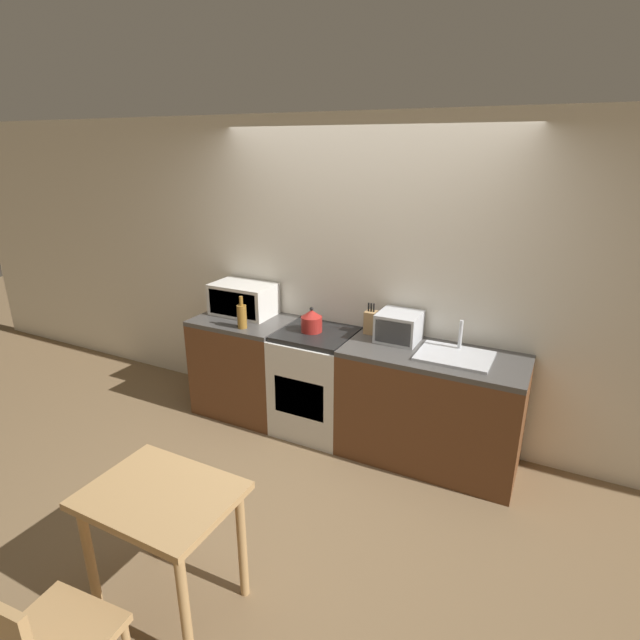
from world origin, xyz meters
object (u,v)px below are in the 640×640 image
(toaster_oven, at_px, (399,327))
(dining_table, at_px, (163,512))
(microwave, at_px, (243,299))
(kettle, at_px, (312,321))
(bottle, at_px, (242,316))
(stove_range, at_px, (316,381))

(toaster_oven, height_order, dining_table, toaster_oven)
(microwave, xyz_separation_m, toaster_oven, (1.46, 0.02, -0.03))
(dining_table, bearing_deg, toaster_oven, 75.56)
(kettle, height_order, microwave, microwave)
(bottle, height_order, dining_table, bottle)
(microwave, relative_size, bottle, 2.02)
(bottle, bearing_deg, dining_table, -67.32)
(microwave, distance_m, bottle, 0.37)
(stove_range, bearing_deg, bottle, -162.00)
(stove_range, height_order, bottle, bottle)
(stove_range, height_order, dining_table, stove_range)
(kettle, xyz_separation_m, dining_table, (0.17, -1.93, -0.39))
(microwave, height_order, toaster_oven, microwave)
(bottle, bearing_deg, toaster_oven, 14.61)
(stove_range, distance_m, dining_table, 1.94)
(microwave, relative_size, toaster_oven, 1.74)
(bottle, bearing_deg, microwave, 123.24)
(toaster_oven, bearing_deg, microwave, -179.10)
(stove_range, xyz_separation_m, dining_table, (0.13, -1.93, 0.15))
(kettle, distance_m, toaster_oven, 0.72)
(toaster_oven, distance_m, dining_table, 2.18)
(kettle, distance_m, microwave, 0.77)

